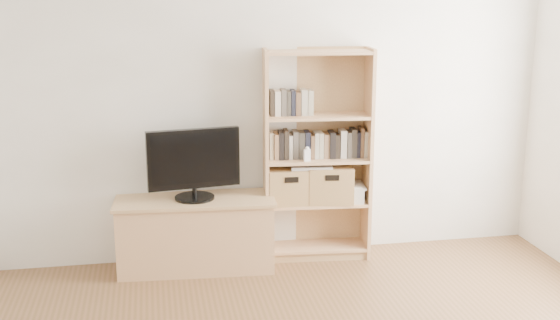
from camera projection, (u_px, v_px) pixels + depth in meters
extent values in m
cube|color=silver|center=(270.00, 98.00, 5.55)|extent=(4.50, 0.02, 2.60)
cube|color=tan|center=(196.00, 235.00, 5.48)|extent=(1.22, 0.53, 0.55)
cube|color=tan|center=(317.00, 156.00, 5.58)|extent=(0.87, 0.37, 1.70)
cube|color=black|center=(194.00, 164.00, 5.34)|extent=(0.71, 0.15, 0.56)
cube|color=#A9A087|center=(317.00, 144.00, 5.58)|extent=(0.82, 0.25, 0.22)
cube|color=#A9A087|center=(294.00, 102.00, 5.48)|extent=(0.39, 0.17, 0.20)
cube|color=white|center=(307.00, 155.00, 5.48)|extent=(0.05, 0.03, 0.10)
cube|color=#AA7A4D|center=(289.00, 185.00, 5.61)|extent=(0.36, 0.30, 0.28)
cube|color=#AA7A4D|center=(330.00, 183.00, 5.65)|extent=(0.39, 0.33, 0.29)
cube|color=silver|center=(311.00, 166.00, 5.59)|extent=(0.35, 0.27, 0.03)
cube|color=beige|center=(352.00, 193.00, 5.69)|extent=(0.22, 0.28, 0.11)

